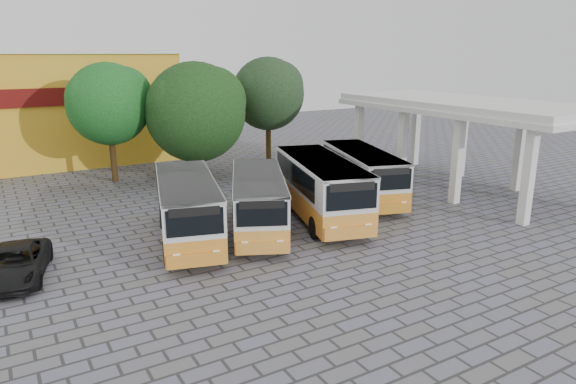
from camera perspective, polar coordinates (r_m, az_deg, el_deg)
ground at (r=23.59m, az=8.34°, el=-4.99°), size 90.00×90.00×0.00m
terminal_shelter at (r=32.55m, az=18.93°, el=8.83°), size 6.80×15.80×5.40m
shophouse_block at (r=43.42m, az=-26.61°, el=8.47°), size 20.40×10.40×8.30m
bus_far_left at (r=22.85m, az=-11.13°, el=-1.48°), size 4.33×8.27×2.82m
bus_centre_left at (r=23.64m, az=-3.30°, el=-0.83°), size 5.18×8.01×2.69m
bus_centre_right at (r=25.46m, az=3.66°, el=0.79°), size 4.75×8.89×3.03m
bus_far_right at (r=29.02m, az=8.27°, el=2.22°), size 4.65×8.32×2.82m
tree_left at (r=34.34m, az=-19.24°, el=9.51°), size 5.38×5.12×7.55m
tree_middle at (r=33.59m, az=-10.13°, el=9.09°), size 6.68×6.36×7.59m
tree_right at (r=38.33m, az=-2.17°, el=11.11°), size 5.58×5.32×7.82m
parked_car at (r=21.49m, az=-27.97°, el=-7.04°), size 2.97×4.68×1.20m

